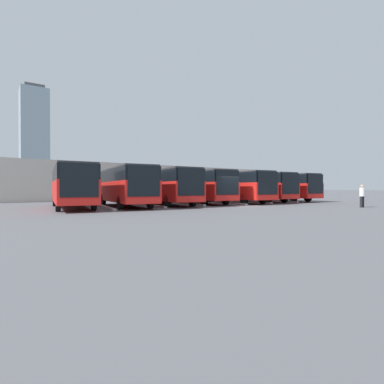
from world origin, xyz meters
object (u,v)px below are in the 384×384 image
at_px(bus_0, 280,186).
at_px(bus_1, 256,186).
at_px(bus_5, 125,185).
at_px(bus_2, 234,186).
at_px(bus_4, 165,186).
at_px(bus_3, 198,186).
at_px(bus_6, 72,185).
at_px(pedestrian, 362,195).

distance_m(bus_0, bus_1, 3.99).
bearing_deg(bus_5, bus_2, -171.97).
bearing_deg(bus_4, bus_5, 12.66).
xyz_separation_m(bus_0, bus_2, (7.97, 0.60, 0.00)).
xyz_separation_m(bus_0, bus_3, (11.95, -0.20, 0.00)).
bearing_deg(bus_6, bus_1, -171.41).
height_order(bus_1, bus_6, same).
bearing_deg(bus_1, bus_6, 8.59).
height_order(bus_0, bus_3, same).
bearing_deg(bus_1, bus_2, 16.87).
bearing_deg(bus_0, bus_4, 8.84).
height_order(bus_0, bus_2, same).
bearing_deg(bus_2, bus_1, -163.13).
xyz_separation_m(bus_5, pedestrian, (-15.00, 11.41, -0.79)).
relative_size(bus_5, bus_6, 1.00).
xyz_separation_m(bus_2, pedestrian, (-3.05, 11.49, -0.79)).
distance_m(bus_2, bus_6, 15.94).
relative_size(bus_1, bus_4, 1.00).
height_order(bus_1, bus_3, same).
bearing_deg(bus_4, bus_6, 7.31).
relative_size(bus_3, bus_6, 1.00).
bearing_deg(pedestrian, bus_3, -57.67).
bearing_deg(bus_3, bus_6, 9.94).
distance_m(bus_4, pedestrian, 16.13).
height_order(bus_0, pedestrian, bus_0).
bearing_deg(bus_6, bus_0, -171.67).
distance_m(bus_4, bus_5, 4.00).
distance_m(bus_0, pedestrian, 13.08).
distance_m(bus_1, pedestrian, 12.20).
bearing_deg(bus_3, bus_2, 176.34).
distance_m(bus_2, bus_3, 4.06).
xyz_separation_m(bus_0, bus_1, (3.98, -0.04, 0.00)).
bearing_deg(bus_4, bus_1, -170.55).
bearing_deg(bus_6, bus_4, -172.69).
relative_size(bus_2, bus_4, 1.00).
xyz_separation_m(bus_6, pedestrian, (-18.99, 11.81, -0.79)).
bearing_deg(bus_1, pedestrian, 93.23).
height_order(bus_1, bus_5, same).
xyz_separation_m(bus_2, bus_4, (7.97, -0.27, 0.00)).
height_order(bus_4, bus_6, same).
relative_size(bus_6, pedestrian, 6.10).
distance_m(bus_0, bus_4, 15.94).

